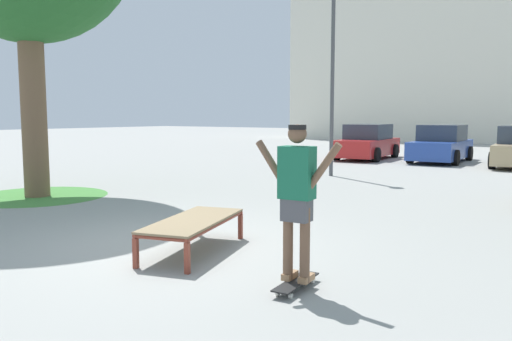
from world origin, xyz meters
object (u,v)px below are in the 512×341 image
(car_red, at_px, (367,143))
(light_post, at_px, (333,51))
(car_blue, at_px, (441,145))
(skateboard, at_px, (296,282))
(skate_box, at_px, (193,222))
(skater, at_px, (297,192))

(car_red, distance_m, light_post, 7.42)
(car_red, relative_size, car_blue, 1.01)
(skateboard, bearing_deg, car_red, 110.30)
(light_post, bearing_deg, car_red, 103.37)
(car_blue, bearing_deg, car_red, -172.92)
(light_post, bearing_deg, skateboard, -65.34)
(skateboard, height_order, car_red, car_red)
(skate_box, xyz_separation_m, light_post, (-2.50, 9.16, 3.41))
(skateboard, relative_size, car_blue, 0.19)
(car_blue, distance_m, light_post, 7.74)
(skateboard, relative_size, car_red, 0.19)
(skate_box, height_order, skater, skater)
(skater, xyz_separation_m, light_post, (-4.44, 9.67, 2.75))
(car_blue, bearing_deg, skateboard, -79.84)
(skater, relative_size, light_post, 0.29)
(skater, bearing_deg, car_blue, 100.16)
(skate_box, distance_m, car_red, 16.22)
(skater, bearing_deg, light_post, 114.67)
(car_blue, height_order, light_post, light_post)
(skate_box, xyz_separation_m, skater, (1.94, -0.51, 0.66))
(skateboard, xyz_separation_m, light_post, (-4.44, 9.67, 3.75))
(skateboard, relative_size, light_post, 0.14)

